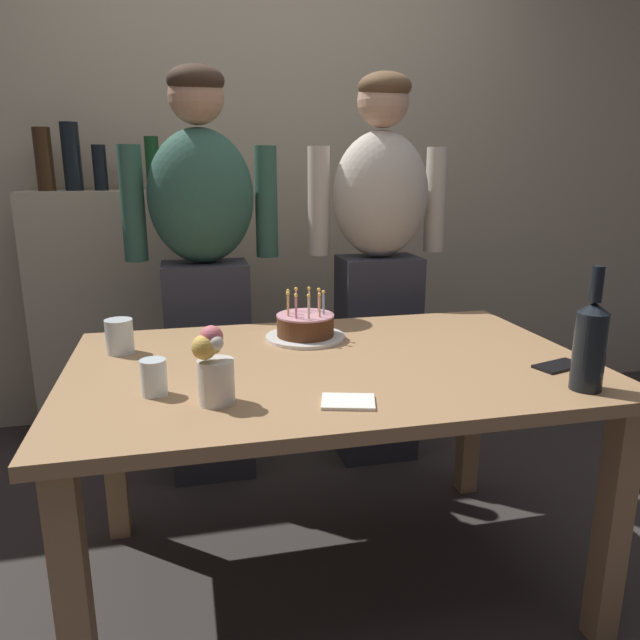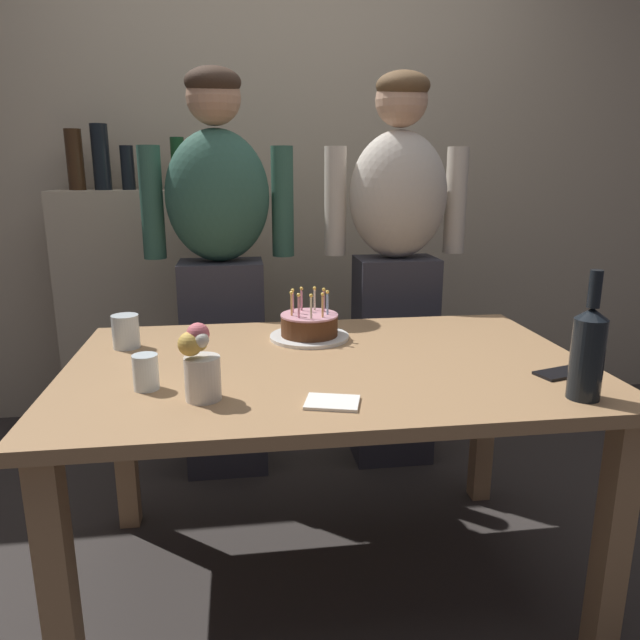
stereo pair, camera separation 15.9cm
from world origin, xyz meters
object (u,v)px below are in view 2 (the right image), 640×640
object	(u,v)px
water_glass_far	(146,372)
water_glass_near	(126,331)
person_man_bearded	(221,272)
birthday_cake	(309,327)
wine_bottle	(588,350)
flower_vase	(200,365)
person_woman_cardigan	(396,268)
cell_phone	(561,373)
napkin_stack	(332,402)

from	to	relation	value
water_glass_far	water_glass_near	bearing A→B (deg)	106.62
person_man_bearded	birthday_cake	bearing A→B (deg)	118.15
water_glass_near	person_man_bearded	size ratio (longest dim) A/B	0.06
person_man_bearded	water_glass_near	bearing A→B (deg)	63.90
water_glass_far	wine_bottle	world-z (taller)	wine_bottle
wine_bottle	flower_vase	distance (m)	0.93
birthday_cake	water_glass_far	bearing A→B (deg)	-139.10
person_woman_cardigan	water_glass_near	bearing A→B (deg)	29.54
flower_vase	cell_phone	bearing A→B (deg)	2.85
cell_phone	person_man_bearded	bearing A→B (deg)	116.68
water_glass_near	napkin_stack	world-z (taller)	water_glass_near
water_glass_near	wine_bottle	bearing A→B (deg)	-26.61
cell_phone	person_woman_cardigan	distance (m)	1.03
water_glass_near	person_woman_cardigan	size ratio (longest dim) A/B	0.06
water_glass_far	wine_bottle	size ratio (longest dim) A/B	0.29
napkin_stack	person_woman_cardigan	size ratio (longest dim) A/B	0.08
water_glass_near	water_glass_far	size ratio (longest dim) A/B	1.15
water_glass_near	water_glass_far	bearing A→B (deg)	-73.38
birthday_cake	person_man_bearded	distance (m)	0.64
wine_bottle	flower_vase	bearing A→B (deg)	172.66
cell_phone	person_woman_cardigan	bearing A→B (deg)	84.88
birthday_cake	water_glass_far	xyz separation A→B (m)	(-0.47, -0.40, 0.01)
wine_bottle	cell_phone	xyz separation A→B (m)	(0.04, 0.17, -0.12)
birthday_cake	water_glass_near	xyz separation A→B (m)	(-0.58, -0.02, 0.01)
cell_phone	person_woman_cardigan	xyz separation A→B (m)	(-0.20, 1.00, 0.13)
person_man_bearded	napkin_stack	bearing A→B (deg)	104.16
water_glass_far	napkin_stack	bearing A→B (deg)	-19.78
napkin_stack	person_woman_cardigan	xyz separation A→B (m)	(0.45, 1.12, 0.13)
water_glass_far	flower_vase	distance (m)	0.17
water_glass_far	person_woman_cardigan	xyz separation A→B (m)	(0.91, 0.96, 0.09)
water_glass_near	person_woman_cardigan	world-z (taller)	person_woman_cardigan
wine_bottle	person_woman_cardigan	xyz separation A→B (m)	(-0.16, 1.17, 0.01)
water_glass_far	person_man_bearded	distance (m)	0.98
cell_phone	flower_vase	size ratio (longest dim) A/B	0.75
person_woman_cardigan	flower_vase	bearing A→B (deg)	53.96
water_glass_near	cell_phone	distance (m)	1.29
water_glass_far	wine_bottle	xyz separation A→B (m)	(1.07, -0.21, 0.08)
water_glass_far	person_man_bearded	world-z (taller)	person_man_bearded
water_glass_near	napkin_stack	xyz separation A→B (m)	(0.57, -0.54, -0.05)
water_glass_near	flower_vase	xyz separation A→B (m)	(0.26, -0.47, 0.04)
water_glass_far	cell_phone	bearing A→B (deg)	-2.22
napkin_stack	flower_vase	bearing A→B (deg)	166.95
water_glass_near	cell_phone	bearing A→B (deg)	-19.17
cell_phone	napkin_stack	bearing A→B (deg)	174.02
water_glass_near	person_woman_cardigan	distance (m)	1.18
napkin_stack	birthday_cake	bearing A→B (deg)	88.58
cell_phone	person_woman_cardigan	world-z (taller)	person_woman_cardigan
birthday_cake	water_glass_near	world-z (taller)	birthday_cake
flower_vase	person_woman_cardigan	distance (m)	1.30
water_glass_far	napkin_stack	distance (m)	0.48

